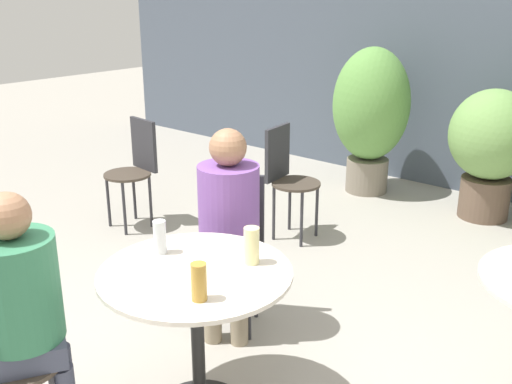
% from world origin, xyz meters
% --- Properties ---
extents(cafe_table_near, '(0.84, 0.84, 0.72)m').
position_xyz_m(cafe_table_near, '(0.01, 0.16, 0.57)').
color(cafe_table_near, black).
rests_on(cafe_table_near, ground_plane).
extents(bistro_chair_0, '(0.42, 0.43, 0.87)m').
position_xyz_m(bistro_chair_0, '(-0.42, 0.87, 0.53)').
color(bistro_chair_0, '#42382D').
rests_on(bistro_chair_0, ground_plane).
extents(bistro_chair_2, '(0.38, 0.39, 0.87)m').
position_xyz_m(bistro_chair_2, '(-2.03, 1.46, 0.53)').
color(bistro_chair_2, '#42382D').
rests_on(bistro_chair_2, ground_plane).
extents(bistro_chair_3, '(0.39, 0.38, 0.87)m').
position_xyz_m(bistro_chair_3, '(-0.96, 2.05, 0.53)').
color(bistro_chair_3, '#42382D').
rests_on(bistro_chair_3, ground_plane).
extents(seated_person_0, '(0.40, 0.41, 1.18)m').
position_xyz_m(seated_person_0, '(-0.35, 0.75, 0.71)').
color(seated_person_0, gray).
rests_on(seated_person_0, ground_plane).
extents(seated_person_1, '(0.39, 0.40, 1.16)m').
position_xyz_m(seated_person_1, '(-0.32, -0.45, 0.69)').
color(seated_person_1, '#42475B').
rests_on(seated_person_1, ground_plane).
extents(beer_glass_0, '(0.06, 0.06, 0.16)m').
position_xyz_m(beer_glass_0, '(-0.24, 0.18, 0.80)').
color(beer_glass_0, silver).
rests_on(beer_glass_0, cafe_table_near).
extents(beer_glass_1, '(0.06, 0.06, 0.15)m').
position_xyz_m(beer_glass_1, '(0.20, -0.01, 0.80)').
color(beer_glass_1, '#B28433').
rests_on(beer_glass_1, cafe_table_near).
extents(beer_glass_2, '(0.07, 0.07, 0.17)m').
position_xyz_m(beer_glass_2, '(0.14, 0.37, 0.81)').
color(beer_glass_2, beige).
rests_on(beer_glass_2, cafe_table_near).
extents(potted_plant_0, '(0.71, 0.71, 1.36)m').
position_xyz_m(potted_plant_0, '(-1.03, 3.42, 0.78)').
color(potted_plant_0, slate).
rests_on(potted_plant_0, ground_plane).
extents(potted_plant_1, '(0.70, 0.70, 1.09)m').
position_xyz_m(potted_plant_1, '(0.08, 3.46, 0.65)').
color(potted_plant_1, brown).
rests_on(potted_plant_1, ground_plane).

